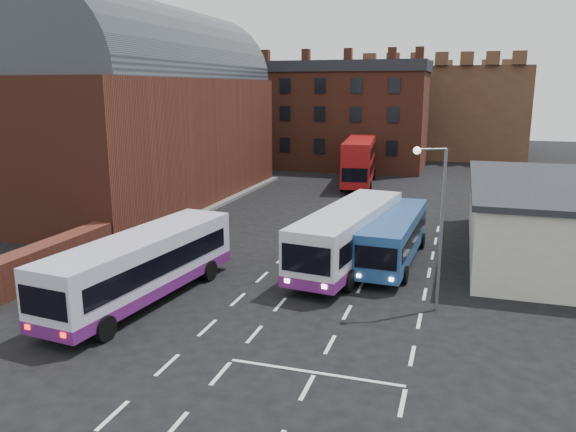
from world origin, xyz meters
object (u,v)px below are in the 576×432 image
(street_lamp, at_px, (436,214))
(pedestrian_beige, at_px, (89,303))
(bus_white_outbound, at_px, (142,263))
(bus_white_inbound, at_px, (349,232))
(bus_blue, at_px, (394,235))
(bus_red_double, at_px, (359,161))
(pedestrian_red, at_px, (65,313))

(street_lamp, height_order, pedestrian_beige, street_lamp)
(bus_white_outbound, distance_m, pedestrian_beige, 3.12)
(bus_white_outbound, distance_m, bus_white_inbound, 10.90)
(bus_blue, distance_m, pedestrian_beige, 15.96)
(bus_red_double, xyz_separation_m, pedestrian_red, (-4.89, -36.76, -1.62))
(bus_white_outbound, height_order, pedestrian_beige, bus_white_outbound)
(street_lamp, distance_m, pedestrian_beige, 14.57)
(bus_white_inbound, distance_m, pedestrian_red, 14.55)
(bus_white_inbound, height_order, street_lamp, street_lamp)
(bus_white_outbound, xyz_separation_m, pedestrian_beige, (-0.73, -2.89, -0.90))
(bus_blue, bearing_deg, bus_white_outbound, 44.91)
(bus_white_outbound, bearing_deg, pedestrian_red, -101.11)
(pedestrian_beige, bearing_deg, bus_blue, -158.19)
(pedestrian_red, bearing_deg, bus_white_inbound, -172.60)
(bus_white_inbound, distance_m, bus_red_double, 25.65)
(bus_white_outbound, height_order, pedestrian_red, bus_white_outbound)
(bus_white_outbound, xyz_separation_m, street_lamp, (12.33, 2.64, 2.46))
(bus_white_outbound, xyz_separation_m, bus_red_double, (3.70, 32.99, 0.60))
(pedestrian_beige, bearing_deg, bus_white_outbound, -130.29)
(bus_blue, bearing_deg, street_lamp, 113.62)
(bus_white_inbound, relative_size, pedestrian_beige, 6.67)
(bus_red_double, bearing_deg, pedestrian_beige, 76.83)
(bus_red_double, relative_size, pedestrian_beige, 6.44)
(bus_white_inbound, height_order, bus_red_double, bus_red_double)
(bus_white_inbound, xyz_separation_m, bus_blue, (2.21, 1.27, -0.28))
(bus_red_double, bearing_deg, bus_white_outbound, 77.47)
(bus_red_double, xyz_separation_m, street_lamp, (8.63, -30.35, 1.86))
(bus_white_inbound, relative_size, pedestrian_red, 7.78)
(street_lamp, relative_size, pedestrian_beige, 3.97)
(bus_white_inbound, distance_m, pedestrian_beige, 13.57)
(street_lamp, relative_size, pedestrian_red, 4.63)
(bus_white_inbound, distance_m, bus_blue, 2.57)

